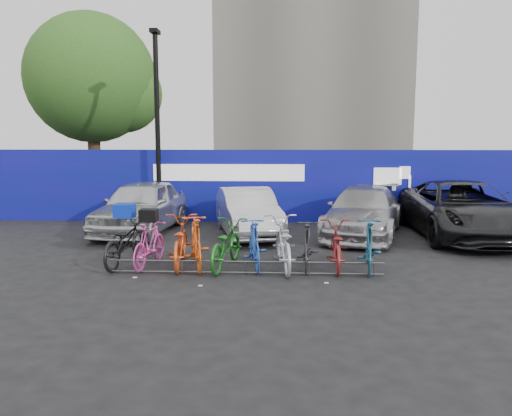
# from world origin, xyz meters

# --- Properties ---
(ground) EXTENTS (100.00, 100.00, 0.00)m
(ground) POSITION_xyz_m (0.00, 0.00, 0.00)
(ground) COLOR black
(ground) RESTS_ON ground
(hoarding) EXTENTS (22.00, 0.18, 2.40)m
(hoarding) POSITION_xyz_m (0.01, 6.00, 1.20)
(hoarding) COLOR navy
(hoarding) RESTS_ON ground
(tree) EXTENTS (5.40, 5.20, 7.80)m
(tree) POSITION_xyz_m (-6.77, 10.06, 5.07)
(tree) COLOR #382314
(tree) RESTS_ON ground
(lamppost) EXTENTS (0.25, 0.50, 6.11)m
(lamppost) POSITION_xyz_m (-3.20, 5.40, 3.27)
(lamppost) COLOR black
(lamppost) RESTS_ON ground
(bike_rack) EXTENTS (5.60, 0.03, 0.30)m
(bike_rack) POSITION_xyz_m (-0.00, -0.60, 0.16)
(bike_rack) COLOR #595B60
(bike_rack) RESTS_ON ground
(car_0) EXTENTS (2.23, 4.72, 1.56)m
(car_0) POSITION_xyz_m (-3.40, 3.99, 0.78)
(car_0) COLOR silver
(car_0) RESTS_ON ground
(car_1) EXTENTS (2.34, 4.29, 1.34)m
(car_1) POSITION_xyz_m (-0.22, 3.68, 0.67)
(car_1) COLOR silver
(car_1) RESTS_ON ground
(car_2) EXTENTS (3.19, 5.09, 1.38)m
(car_2) POSITION_xyz_m (3.10, 3.79, 0.69)
(car_2) COLOR #ABAAAF
(car_2) RESTS_ON ground
(car_3) EXTENTS (2.68, 5.68, 1.57)m
(car_3) POSITION_xyz_m (5.84, 3.69, 0.78)
(car_3) COLOR black
(car_3) RESTS_ON ground
(bike_0) EXTENTS (0.98, 2.08, 1.05)m
(bike_0) POSITION_xyz_m (-2.69, 0.12, 0.53)
(bike_0) COLOR black
(bike_0) RESTS_ON ground
(bike_1) EXTENTS (0.72, 1.71, 0.99)m
(bike_1) POSITION_xyz_m (-2.12, -0.03, 0.50)
(bike_1) COLOR #D8429F
(bike_1) RESTS_ON ground
(bike_2) EXTENTS (0.91, 2.10, 1.07)m
(bike_2) POSITION_xyz_m (-1.48, 0.08, 0.54)
(bike_2) COLOR #D24C1E
(bike_2) RESTS_ON ground
(bike_3) EXTENTS (0.98, 1.93, 1.12)m
(bike_3) POSITION_xyz_m (-1.09, -0.09, 0.56)
(bike_3) COLOR orange
(bike_3) RESTS_ON ground
(bike_4) EXTENTS (1.04, 2.03, 1.02)m
(bike_4) POSITION_xyz_m (-0.46, -0.04, 0.51)
(bike_4) COLOR #1A6E1B
(bike_4) RESTS_ON ground
(bike_5) EXTENTS (0.76, 1.80, 1.05)m
(bike_5) POSITION_xyz_m (0.15, -0.04, 0.52)
(bike_5) COLOR #2850B2
(bike_5) RESTS_ON ground
(bike_6) EXTENTS (0.95, 2.15, 1.10)m
(bike_6) POSITION_xyz_m (0.76, -0.06, 0.55)
(bike_6) COLOR #B7B9BF
(bike_6) RESTS_ON ground
(bike_7) EXTENTS (0.61, 1.70, 1.00)m
(bike_7) POSITION_xyz_m (1.29, 0.01, 0.50)
(bike_7) COLOR #29292C
(bike_7) RESTS_ON ground
(bike_8) EXTENTS (0.76, 1.92, 0.99)m
(bike_8) POSITION_xyz_m (1.90, 0.03, 0.50)
(bike_8) COLOR maroon
(bike_8) RESTS_ON ground
(bike_9) EXTENTS (0.78, 1.86, 1.08)m
(bike_9) POSITION_xyz_m (2.58, -0.11, 0.54)
(bike_9) COLOR navy
(bike_9) RESTS_ON ground
(cargo_crate) EXTENTS (0.44, 0.34, 0.30)m
(cargo_crate) POSITION_xyz_m (-2.69, 0.12, 1.20)
(cargo_crate) COLOR #0B29C0
(cargo_crate) RESTS_ON bike_0
(cargo_topcase) EXTENTS (0.37, 0.33, 0.27)m
(cargo_topcase) POSITION_xyz_m (-2.12, -0.03, 1.13)
(cargo_topcase) COLOR black
(cargo_topcase) RESTS_ON bike_1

